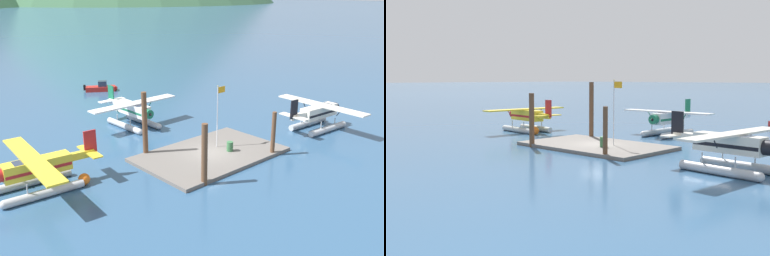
{
  "view_description": "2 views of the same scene",
  "coord_description": "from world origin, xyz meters",
  "views": [
    {
      "loc": [
        -24.21,
        -24.36,
        14.0
      ],
      "look_at": [
        -0.88,
        1.45,
        2.46
      ],
      "focal_mm": 38.81,
      "sensor_mm": 36.0,
      "label": 1
    },
    {
      "loc": [
        27.77,
        -30.75,
        6.2
      ],
      "look_at": [
        -2.39,
        0.11,
        1.57
      ],
      "focal_mm": 43.5,
      "sensor_mm": 36.0,
      "label": 2
    }
  ],
  "objects": [
    {
      "name": "piling_near_right",
      "position": [
        4.21,
        -3.61,
        2.02
      ],
      "size": [
        0.38,
        0.38,
        4.03
      ],
      "primitive_type": "cylinder",
      "color": "brown",
      "rests_on": "ground"
    },
    {
      "name": "boat_red_open_north",
      "position": [
        5.84,
        28.68,
        0.49
      ],
      "size": [
        4.35,
        3.52,
        1.5
      ],
      "color": "#B2231E",
      "rests_on": "ground"
    },
    {
      "name": "seaplane_yellow_port_fwd",
      "position": [
        -14.1,
        3.54,
        1.58
      ],
      "size": [
        7.97,
        10.48,
        3.84
      ],
      "color": "#B7BABF",
      "rests_on": "ground"
    },
    {
      "name": "ground_plane",
      "position": [
        0.0,
        0.0,
        0.0
      ],
      "size": [
        1200.0,
        1200.0,
        0.0
      ],
      "primitive_type": "plane",
      "color": "#2D5175"
    },
    {
      "name": "piling_far_left",
      "position": [
        -4.21,
        3.92,
        2.91
      ],
      "size": [
        0.46,
        0.46,
        5.81
      ],
      "primitive_type": "cylinder",
      "color": "brown",
      "rests_on": "ground"
    },
    {
      "name": "dock_platform",
      "position": [
        0.0,
        0.0,
        0.15
      ],
      "size": [
        12.76,
        7.99,
        0.3
      ],
      "primitive_type": "cube",
      "color": "#66605B",
      "rests_on": "ground"
    },
    {
      "name": "mooring_buoy",
      "position": [
        -11.13,
        2.29,
        0.45
      ],
      "size": [
        0.9,
        0.9,
        0.9
      ],
      "primitive_type": "sphere",
      "color": "orange",
      "rests_on": "ground"
    },
    {
      "name": "seaplane_cream_stbd_aft",
      "position": [
        13.8,
        -2.24,
        1.58
      ],
      "size": [
        7.97,
        10.47,
        3.84
      ],
      "color": "#B7BABF",
      "rests_on": "ground"
    },
    {
      "name": "seaplane_white_bow_centre",
      "position": [
        -0.17,
        11.68,
        1.58
      ],
      "size": [
        10.43,
        7.98,
        3.84
      ],
      "color": "#B7BABF",
      "rests_on": "ground"
    },
    {
      "name": "piling_near_left",
      "position": [
        -4.4,
        -3.82,
        2.43
      ],
      "size": [
        0.47,
        0.47,
        4.87
      ],
      "primitive_type": "cylinder",
      "color": "brown",
      "rests_on": "ground"
    },
    {
      "name": "flagpole",
      "position": [
        1.61,
        0.66,
        3.91
      ],
      "size": [
        0.95,
        0.1,
        5.78
      ],
      "color": "silver",
      "rests_on": "dock_platform"
    },
    {
      "name": "fuel_drum",
      "position": [
        1.6,
        -0.87,
        0.74
      ],
      "size": [
        0.62,
        0.62,
        0.88
      ],
      "color": "#33663D",
      "rests_on": "dock_platform"
    }
  ]
}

